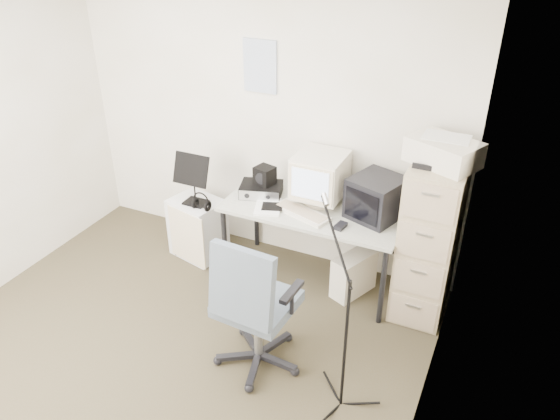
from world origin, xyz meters
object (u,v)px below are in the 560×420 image
at_px(filing_cabinet, 429,241).
at_px(side_cart, 198,227).
at_px(desk, 313,245).
at_px(office_chair, 257,301).

height_order(filing_cabinet, side_cart, filing_cabinet).
height_order(desk, office_chair, office_chair).
height_order(desk, side_cart, desk).
bearing_deg(side_cart, desk, 16.44).
bearing_deg(desk, office_chair, -89.06).
distance_m(desk, office_chair, 1.10).
distance_m(desk, side_cart, 1.13).
bearing_deg(filing_cabinet, office_chair, -129.96).
height_order(office_chair, side_cart, office_chair).
bearing_deg(desk, filing_cabinet, 1.81).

